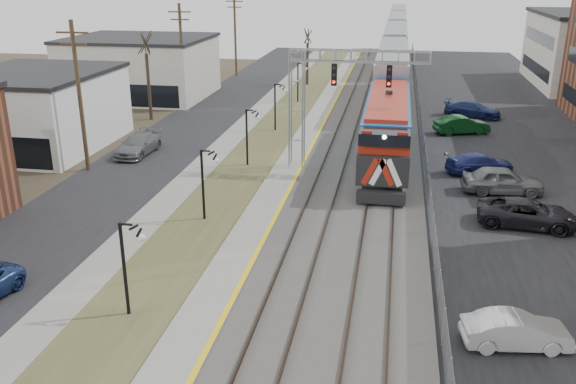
# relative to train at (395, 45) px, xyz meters

# --- Properties ---
(street_west) EXTENTS (7.00, 120.00, 0.04)m
(street_west) POSITION_rel_train_xyz_m (-17.00, -42.21, -2.92)
(street_west) COLOR black
(street_west) RESTS_ON ground
(sidewalk) EXTENTS (2.00, 120.00, 0.08)m
(sidewalk) POSITION_rel_train_xyz_m (-12.50, -42.21, -2.90)
(sidewalk) COLOR gray
(sidewalk) RESTS_ON ground
(grass_median) EXTENTS (4.00, 120.00, 0.06)m
(grass_median) POSITION_rel_train_xyz_m (-9.50, -42.21, -2.91)
(grass_median) COLOR #444A27
(grass_median) RESTS_ON ground
(platform) EXTENTS (2.00, 120.00, 0.24)m
(platform) POSITION_rel_train_xyz_m (-6.50, -42.21, -2.82)
(platform) COLOR gray
(platform) RESTS_ON ground
(ballast_bed) EXTENTS (8.00, 120.00, 0.20)m
(ballast_bed) POSITION_rel_train_xyz_m (-1.50, -42.21, -2.84)
(ballast_bed) COLOR #595651
(ballast_bed) RESTS_ON ground
(parking_lot) EXTENTS (16.00, 120.00, 0.04)m
(parking_lot) POSITION_rel_train_xyz_m (10.50, -42.21, -2.92)
(parking_lot) COLOR black
(parking_lot) RESTS_ON ground
(platform_edge) EXTENTS (0.24, 120.00, 0.01)m
(platform_edge) POSITION_rel_train_xyz_m (-5.62, -42.21, -2.69)
(platform_edge) COLOR gold
(platform_edge) RESTS_ON platform
(track_near) EXTENTS (1.58, 120.00, 0.15)m
(track_near) POSITION_rel_train_xyz_m (-3.50, -42.21, -2.66)
(track_near) COLOR #2D2119
(track_near) RESTS_ON ballast_bed
(track_far) EXTENTS (1.58, 120.00, 0.15)m
(track_far) POSITION_rel_train_xyz_m (-0.00, -42.21, -2.66)
(track_far) COLOR #2D2119
(track_far) RESTS_ON ballast_bed
(train) EXTENTS (3.00, 108.65, 5.33)m
(train) POSITION_rel_train_xyz_m (0.00, 0.00, 0.00)
(train) COLOR #155BAF
(train) RESTS_ON ground
(signal_gantry) EXTENTS (9.00, 1.07, 8.15)m
(signal_gantry) POSITION_rel_train_xyz_m (-4.28, -49.21, 2.65)
(signal_gantry) COLOR gray
(signal_gantry) RESTS_ON ground
(lampposts) EXTENTS (0.14, 62.14, 4.00)m
(lampposts) POSITION_rel_train_xyz_m (-9.50, -58.92, -0.94)
(lampposts) COLOR black
(lampposts) RESTS_ON ground
(utility_poles) EXTENTS (0.28, 80.28, 10.00)m
(utility_poles) POSITION_rel_train_xyz_m (-20.00, -52.21, 2.06)
(utility_poles) COLOR #4C3823
(utility_poles) RESTS_ON ground
(fence) EXTENTS (0.04, 120.00, 1.60)m
(fence) POSITION_rel_train_xyz_m (2.70, -42.21, -2.14)
(fence) COLOR gray
(fence) RESTS_ON ground
(bare_trees) EXTENTS (12.30, 42.30, 5.95)m
(bare_trees) POSITION_rel_train_xyz_m (-18.16, -38.29, -0.24)
(bare_trees) COLOR #382D23
(bare_trees) RESTS_ON ground
(car_lot_b) EXTENTS (4.03, 1.88, 1.28)m
(car_lot_b) POSITION_rel_train_xyz_m (5.31, -68.81, -2.30)
(car_lot_b) COLOR silver
(car_lot_b) RESTS_ON ground
(car_lot_c) EXTENTS (5.47, 3.00, 1.45)m
(car_lot_c) POSITION_rel_train_xyz_m (7.80, -57.13, -2.21)
(car_lot_c) COLOR black
(car_lot_c) RESTS_ON ground
(car_lot_d) EXTENTS (4.95, 3.30, 1.33)m
(car_lot_d) POSITION_rel_train_xyz_m (6.33, -48.21, -2.27)
(car_lot_d) COLOR navy
(car_lot_d) RESTS_ON ground
(car_lot_e) EXTENTS (4.97, 2.26, 1.65)m
(car_lot_e) POSITION_rel_train_xyz_m (7.23, -52.02, -2.11)
(car_lot_e) COLOR slate
(car_lot_e) RESTS_ON ground
(car_lot_f) EXTENTS (4.78, 2.93, 1.49)m
(car_lot_f) POSITION_rel_train_xyz_m (6.05, -37.63, -2.20)
(car_lot_f) COLOR #0B3A16
(car_lot_f) RESTS_ON ground
(car_street_b) EXTENTS (2.23, 5.09, 1.45)m
(car_street_b) POSITION_rel_train_xyz_m (-18.10, -48.03, -2.21)
(car_street_b) COLOR slate
(car_street_b) RESTS_ON ground
(car_lot_g) EXTENTS (5.46, 3.30, 1.48)m
(car_lot_g) POSITION_rel_train_xyz_m (7.57, -31.27, -2.20)
(car_lot_g) COLOR navy
(car_lot_g) RESTS_ON ground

